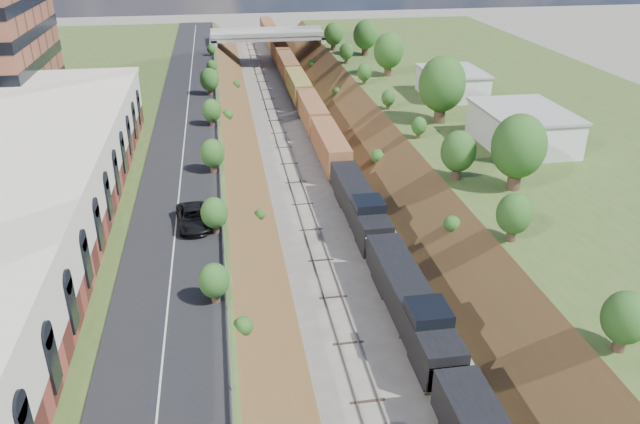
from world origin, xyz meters
The scene contains 16 objects.
platform_left centered at (-33.00, 60.00, 2.50)m, with size 44.00×180.00×5.00m, color #375021.
platform_right centered at (33.00, 60.00, 2.50)m, with size 44.00×180.00×5.00m, color #375021.
embankment_left centered at (-11.00, 60.00, 0.00)m, with size 7.07×180.00×7.07m, color brown.
embankment_right centered at (11.00, 60.00, 0.00)m, with size 7.07×180.00×7.07m, color brown.
rail_left_track centered at (-2.60, 60.00, 0.09)m, with size 1.58×180.00×0.18m, color gray.
rail_right_track centered at (2.60, 60.00, 0.09)m, with size 1.58×180.00×0.18m, color gray.
road centered at (-15.50, 60.00, 5.05)m, with size 8.00×180.00×0.10m, color black.
guardrail centered at (-11.40, 59.80, 5.55)m, with size 0.10×171.00×0.70m.
commercial_building centered at (-28.00, 38.00, 8.51)m, with size 14.30×62.30×7.00m.
overpass centered at (0.00, 122.00, 4.92)m, with size 24.50×8.30×7.40m.
white_building_near centered at (23.50, 52.00, 7.00)m, with size 9.00×12.00×4.00m, color silver.
white_building_far centered at (23.00, 74.00, 6.80)m, with size 8.00×10.00×3.60m, color silver.
tree_right_large centered at (17.00, 40.00, 9.38)m, with size 5.25×5.25×7.61m.
tree_left_crest centered at (-11.80, 20.00, 7.04)m, with size 2.45×2.45×3.55m.
freight_train centered at (2.60, 84.46, 2.53)m, with size 2.90×163.91×4.55m.
suv centered at (-13.93, 36.70, 5.90)m, with size 2.64×5.72×1.59m, color black.
Camera 1 is at (-10.94, -12.64, 29.58)m, focal length 35.00 mm.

